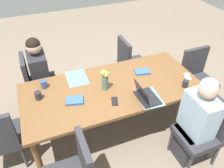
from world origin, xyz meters
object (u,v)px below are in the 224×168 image
Objects in this scene: coffee_mug_near_right at (185,84)px; book_red_cover at (142,72)px; dining_table at (112,91)px; chair_head_right_right_near at (196,75)px; laptop_near_left_near at (146,96)px; chair_far_left_mid at (36,80)px; coffee_mug_near_left at (44,84)px; chair_far_right_mid at (130,61)px; phone_silver at (187,76)px; person_near_left_near at (196,125)px; person_far_left_mid at (41,80)px; book_blue_cover at (75,100)px; coffee_mug_centre_left at (38,96)px; chair_near_left_near at (204,129)px; phone_black at (115,101)px; flower_vase at (105,78)px.

coffee_mug_near_right is 0.59m from book_red_cover.
dining_table is 2.48× the size of chair_head_right_right_near.
chair_far_left_mid is at bearing 134.05° from laptop_near_left_near.
chair_far_left_mid is at bearing 99.26° from coffee_mug_near_left.
chair_far_right_mid reaches higher than coffee_mug_near_left.
coffee_mug_near_right is 0.61× the size of phone_silver.
person_near_left_near is at bearing -86.58° from chair_far_right_mid.
person_near_left_near is at bearing -45.41° from person_far_left_mid.
coffee_mug_near_left is 1.10× the size of coffee_mug_near_right.
chair_head_right_right_near is 9.77× the size of coffee_mug_near_right.
person_far_left_mid reaches higher than chair_head_right_right_near.
book_blue_cover is at bearing -68.14° from chair_far_left_mid.
laptop_near_left_near reaches higher than coffee_mug_near_left.
chair_far_right_mid reaches higher than coffee_mug_centre_left.
dining_table is 24.21× the size of coffee_mug_near_right.
dining_table is at bearing 134.39° from chair_near_left_near.
person_far_left_mid is at bearing 83.30° from coffee_mug_centre_left.
chair_far_right_mid is 0.71m from book_red_cover.
laptop_near_left_near is 0.37m from phone_black.
chair_head_right_right_near is 4.50× the size of book_blue_cover.
coffee_mug_centre_left reaches higher than dining_table.
chair_far_right_mid is 1.15m from flower_vase.
coffee_mug_near_right is at bearing -20.86° from dining_table.
person_near_left_near is (-0.07, 0.06, 0.03)m from chair_near_left_near.
book_red_cover is 1.03m from book_blue_cover.
coffee_mug_near_left is at bearing -160.94° from chair_far_right_mid.
laptop_near_left_near is 3.14× the size of coffee_mug_near_left.
flower_vase is at bearing -177.23° from chair_head_right_right_near.
person_far_left_mid reaches higher than phone_silver.
coffee_mug_near_right is at bearing -21.07° from coffee_mug_near_left.
phone_black is at bearing -7.33° from book_blue_cover.
chair_head_right_right_near is at bearing 55.98° from chair_near_left_near.
dining_table is at bearing 24.23° from book_blue_cover.
person_near_left_near is at bearing -45.13° from chair_far_left_mid.
person_near_left_near reaches higher than coffee_mug_centre_left.
person_near_left_near is 1.00× the size of person_far_left_mid.
chair_far_left_mid is 0.79m from coffee_mug_centre_left.
chair_near_left_near is 1.00× the size of chair_far_right_mid.
person_near_left_near is 11.74× the size of coffee_mug_near_left.
chair_far_right_mid is at bearing 43.45° from phone_silver.
chair_far_left_mid is at bearing 89.66° from coffee_mug_centre_left.
chair_far_left_mid reaches higher than phone_silver.
person_near_left_near is 7.97× the size of phone_black.
phone_black is at bearing -24.85° from coffee_mug_centre_left.
person_far_left_mid is at bearing 53.07° from phone_black.
book_red_cover is at bearing 16.53° from dining_table.
chair_head_right_right_near reaches higher than coffee_mug_near_left.
chair_far_right_mid is at bearing -15.76° from phone_black.
person_far_left_mid is 12.41× the size of coffee_mug_centre_left.
phone_black is (-0.57, -0.41, -0.01)m from book_red_cover.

